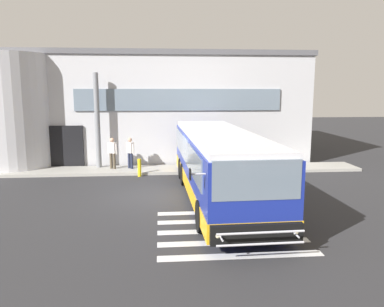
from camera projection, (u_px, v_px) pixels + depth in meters
The scene contains 9 objects.
ground_plane at pixel (163, 195), 15.54m from camera, with size 80.00×90.00×0.02m, color #2B2B2D.
bay_paint_stripes at pixel (229, 231), 11.58m from camera, with size 4.40×3.96×0.01m.
terminal_building at pixel (152, 106), 26.30m from camera, with size 19.31×13.80×6.56m.
boarding_curb at pixel (162, 170), 20.25m from camera, with size 21.51×2.00×0.15m, color #9E9B93.
entry_support_column at pixel (97, 121), 20.12m from camera, with size 0.28×0.28×5.10m, color slate.
bus_main_foreground at pixel (219, 166), 14.95m from camera, with size 3.02×11.47×2.70m.
passenger_near_column at pixel (113, 151), 20.02m from camera, with size 0.54×0.48×1.68m.
passenger_by_doorway at pixel (130, 151), 20.07m from camera, with size 0.45×0.44×1.68m.
safety_bollard_yellow at pixel (139, 168), 18.91m from camera, with size 0.18×0.18×0.90m, color yellow.
Camera 1 is at (-0.06, -15.09, 4.28)m, focal length 34.98 mm.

